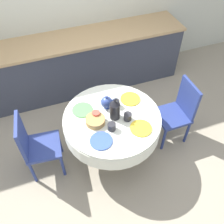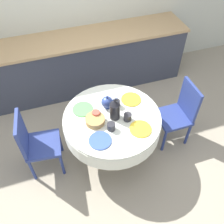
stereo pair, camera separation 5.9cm
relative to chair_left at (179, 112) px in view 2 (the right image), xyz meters
name	(u,v)px [view 2 (the right image)]	position (x,y,z in m)	size (l,w,h in m)	color
ground_plane	(112,152)	(-0.91, 0.00, -0.50)	(12.00, 12.00, 0.00)	#9E937F
wall_back	(73,1)	(-0.91, 1.78, 0.80)	(7.00, 0.05, 2.60)	beige
kitchen_counter	(84,63)	(-0.91, 1.45, -0.04)	(3.24, 0.64, 0.92)	#383D4C
dining_table	(112,124)	(-0.91, 0.00, 0.10)	(1.13, 1.13, 0.72)	olive
chair_left	(179,112)	(0.00, 0.00, 0.00)	(0.40, 0.40, 0.90)	navy
chair_right	(35,142)	(-1.81, 0.09, 0.00)	(0.44, 0.44, 0.90)	navy
plate_near_left	(100,140)	(-1.13, -0.29, 0.23)	(0.24, 0.24, 0.01)	#3856AD
cup_near_left	(111,127)	(-0.97, -0.17, 0.27)	(0.09, 0.09, 0.09)	#28282D
plate_near_right	(140,129)	(-0.67, -0.27, 0.23)	(0.24, 0.24, 0.01)	yellow
cup_near_right	(128,117)	(-0.76, -0.10, 0.27)	(0.09, 0.09, 0.09)	#28282D
plate_far_left	(83,109)	(-1.20, 0.21, 0.23)	(0.24, 0.24, 0.01)	#5BA85B
cup_far_left	(96,115)	(-1.08, 0.05, 0.27)	(0.09, 0.09, 0.09)	#CC4C3D
plate_far_right	(131,99)	(-0.61, 0.19, 0.23)	(0.24, 0.24, 0.01)	yellow
cup_far_right	(116,103)	(-0.81, 0.14, 0.27)	(0.09, 0.09, 0.09)	#28282D
coffee_carafe	(115,110)	(-0.88, -0.02, 0.35)	(0.12, 0.12, 0.29)	black
teapot	(107,102)	(-0.91, 0.16, 0.31)	(0.19, 0.14, 0.18)	#33478E
bread_basket	(95,120)	(-1.11, -0.02, 0.26)	(0.22, 0.22, 0.07)	#AD844C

